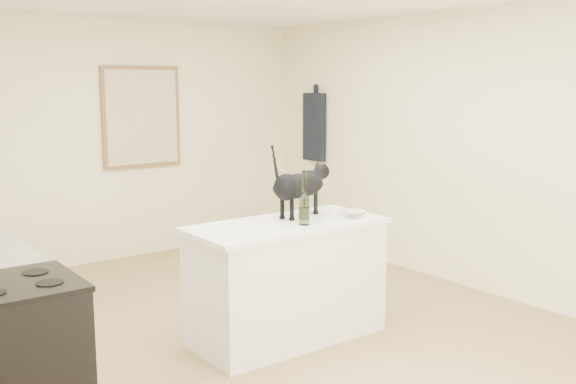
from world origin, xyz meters
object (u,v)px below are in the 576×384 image
(wine_bottle, at_px, (304,201))
(stove, at_px, (21,368))
(glass_bowl, at_px, (353,214))
(black_cat, at_px, (298,189))

(wine_bottle, bearing_deg, stove, -172.87)
(stove, xyz_separation_m, glass_bowl, (2.58, 0.25, 0.48))
(glass_bowl, bearing_deg, wine_bottle, 177.86)
(stove, relative_size, black_cat, 1.45)
(black_cat, height_order, glass_bowl, black_cat)
(stove, height_order, glass_bowl, glass_bowl)
(wine_bottle, xyz_separation_m, glass_bowl, (0.47, -0.02, -0.15))
(glass_bowl, bearing_deg, black_cat, 139.89)
(black_cat, bearing_deg, stove, 177.72)
(stove, bearing_deg, wine_bottle, 7.13)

